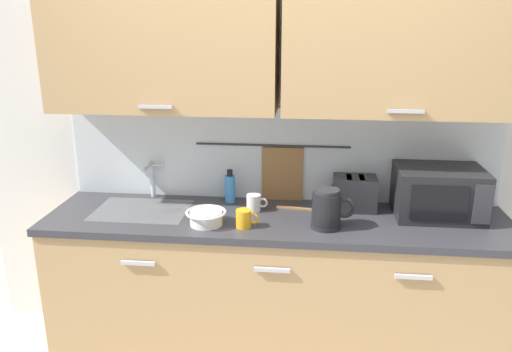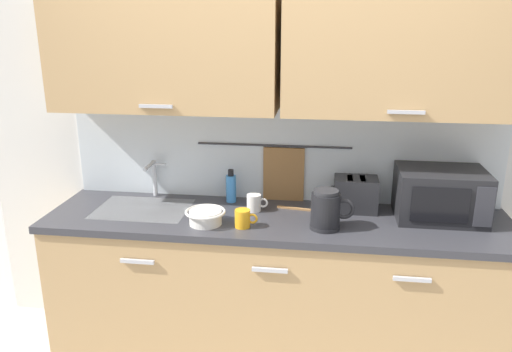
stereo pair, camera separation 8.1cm
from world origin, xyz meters
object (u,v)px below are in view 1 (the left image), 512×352
Objects in this scene: microwave at (439,192)px; mug_by_kettle at (244,219)px; dish_soap_bottle at (230,188)px; electric_kettle at (327,209)px; mixing_bowl at (206,217)px; toaster at (355,193)px; wooden_spoon at (306,209)px; mug_near_sink at (254,203)px.

microwave reaches higher than mug_by_kettle.
dish_soap_bottle is 1.63× the size of mug_by_kettle.
electric_kettle reaches higher than mixing_bowl.
dish_soap_bottle is at bearing 176.64° from toaster.
dish_soap_bottle reaches higher than mixing_bowl.
microwave is at bearing -0.89° from wooden_spoon.
mug_near_sink is (0.16, -0.13, -0.04)m from dish_soap_bottle.
dish_soap_bottle is 0.72m from toaster.
mug_near_sink is at bearing -39.64° from dish_soap_bottle.
mug_near_sink is at bearing -171.09° from toaster.
wooden_spoon is (0.32, 0.28, -0.04)m from mug_by_kettle.
toaster is at bearing 29.19° from mug_by_kettle.
dish_soap_bottle reaches higher than mug_near_sink.
electric_kettle is 0.33m from toaster.
mug_near_sink is (-0.40, 0.20, -0.05)m from electric_kettle.
microwave reaches higher than mixing_bowl.
mixing_bowl is 0.59m from wooden_spoon.
electric_kettle reaches higher than toaster.
microwave is 2.35× the size of dish_soap_bottle.
microwave is at bearing 20.70° from electric_kettle.
wooden_spoon is at bearing -11.07° from dish_soap_bottle.
wooden_spoon is at bearing 8.12° from mug_near_sink.
microwave is at bearing 14.72° from mug_by_kettle.
microwave is 2.03× the size of electric_kettle.
mug_by_kettle is at bearing -96.15° from mug_near_sink.
dish_soap_bottle is at bearing 78.68° from mixing_bowl.
microwave is 0.45m from toaster.
mixing_bowl is at bearing -168.20° from microwave.
toaster is (0.16, 0.29, -0.01)m from electric_kettle.
dish_soap_bottle is 0.92× the size of mixing_bowl.
dish_soap_bottle is 0.39m from mug_by_kettle.
microwave is 1.80× the size of toaster.
microwave is 1.17m from dish_soap_bottle.
mug_near_sink is at bearing -178.24° from microwave.
mug_by_kettle reaches higher than wooden_spoon.
electric_kettle is 1.06× the size of mixing_bowl.
mixing_bowl is 1.78× the size of mug_by_kettle.
mixing_bowl is at bearing -135.24° from mug_near_sink.
mixing_bowl is 0.84× the size of toaster.
electric_kettle is at bearing -66.07° from wooden_spoon.
wooden_spoon is (-0.11, 0.24, -0.10)m from electric_kettle.
mug_by_kettle is (-1.03, -0.27, -0.09)m from microwave.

